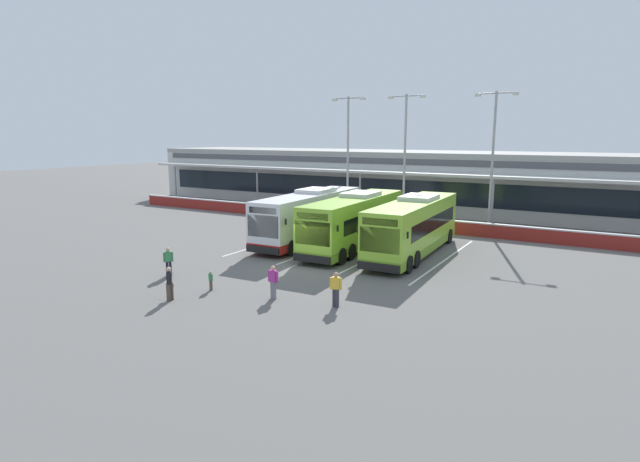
{
  "coord_description": "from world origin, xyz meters",
  "views": [
    {
      "loc": [
        15.12,
        -24.54,
        7.67
      ],
      "look_at": [
        -1.09,
        3.0,
        1.6
      ],
      "focal_mm": 28.39,
      "sensor_mm": 36.0,
      "label": 1
    }
  ],
  "objects_px": {
    "coach_bus_centre": "(414,227)",
    "pedestrian_with_handbag": "(170,283)",
    "coach_bus_left_centre": "(355,222)",
    "lamp_post_centre": "(405,152)",
    "pedestrian_child": "(211,280)",
    "pedestrian_in_dark_coat": "(168,261)",
    "coach_bus_leftmost": "(310,217)",
    "pedestrian_near_bin": "(273,281)",
    "lamp_post_east": "(493,153)",
    "lamp_post_west": "(348,151)",
    "pedestrian_approaching_bus": "(336,288)"
  },
  "relations": [
    {
      "from": "coach_bus_left_centre",
      "to": "pedestrian_in_dark_coat",
      "type": "height_order",
      "value": "coach_bus_left_centre"
    },
    {
      "from": "coach_bus_leftmost",
      "to": "pedestrian_in_dark_coat",
      "type": "relative_size",
      "value": 7.56
    },
    {
      "from": "pedestrian_child",
      "to": "lamp_post_east",
      "type": "height_order",
      "value": "lamp_post_east"
    },
    {
      "from": "pedestrian_in_dark_coat",
      "to": "coach_bus_leftmost",
      "type": "bearing_deg",
      "value": 81.82
    },
    {
      "from": "coach_bus_left_centre",
      "to": "pedestrian_child",
      "type": "distance_m",
      "value": 12.58
    },
    {
      "from": "coach_bus_leftmost",
      "to": "pedestrian_child",
      "type": "relative_size",
      "value": 12.19
    },
    {
      "from": "pedestrian_near_bin",
      "to": "lamp_post_west",
      "type": "distance_m",
      "value": 23.67
    },
    {
      "from": "pedestrian_with_handbag",
      "to": "pedestrian_child",
      "type": "distance_m",
      "value": 2.25
    },
    {
      "from": "coach_bus_left_centre",
      "to": "pedestrian_with_handbag",
      "type": "xyz_separation_m",
      "value": [
        -2.43,
        -14.53,
        -0.93
      ]
    },
    {
      "from": "coach_bus_left_centre",
      "to": "pedestrian_with_handbag",
      "type": "height_order",
      "value": "coach_bus_left_centre"
    },
    {
      "from": "coach_bus_left_centre",
      "to": "lamp_post_centre",
      "type": "bearing_deg",
      "value": 92.19
    },
    {
      "from": "pedestrian_near_bin",
      "to": "pedestrian_in_dark_coat",
      "type": "bearing_deg",
      "value": 177.97
    },
    {
      "from": "coach_bus_leftmost",
      "to": "lamp_post_east",
      "type": "distance_m",
      "value": 15.49
    },
    {
      "from": "pedestrian_child",
      "to": "lamp_post_west",
      "type": "height_order",
      "value": "lamp_post_west"
    },
    {
      "from": "pedestrian_near_bin",
      "to": "lamp_post_centre",
      "type": "height_order",
      "value": "lamp_post_centre"
    },
    {
      "from": "coach_bus_centre",
      "to": "pedestrian_in_dark_coat",
      "type": "height_order",
      "value": "coach_bus_centre"
    },
    {
      "from": "pedestrian_near_bin",
      "to": "pedestrian_approaching_bus",
      "type": "bearing_deg",
      "value": 8.88
    },
    {
      "from": "lamp_post_centre",
      "to": "coach_bus_centre",
      "type": "bearing_deg",
      "value": -65.21
    },
    {
      "from": "coach_bus_centre",
      "to": "pedestrian_in_dark_coat",
      "type": "bearing_deg",
      "value": -129.61
    },
    {
      "from": "pedestrian_in_dark_coat",
      "to": "pedestrian_near_bin",
      "type": "distance_m",
      "value": 7.26
    },
    {
      "from": "coach_bus_centre",
      "to": "lamp_post_east",
      "type": "distance_m",
      "value": 11.84
    },
    {
      "from": "lamp_post_west",
      "to": "lamp_post_east",
      "type": "height_order",
      "value": "same"
    },
    {
      "from": "pedestrian_near_bin",
      "to": "pedestrian_approaching_bus",
      "type": "height_order",
      "value": "same"
    },
    {
      "from": "coach_bus_leftmost",
      "to": "pedestrian_in_dark_coat",
      "type": "bearing_deg",
      "value": -98.18
    },
    {
      "from": "pedestrian_in_dark_coat",
      "to": "pedestrian_child",
      "type": "xyz_separation_m",
      "value": [
        3.77,
        -0.76,
        -0.33
      ]
    },
    {
      "from": "coach_bus_left_centre",
      "to": "lamp_post_centre",
      "type": "height_order",
      "value": "lamp_post_centre"
    },
    {
      "from": "coach_bus_left_centre",
      "to": "lamp_post_east",
      "type": "relative_size",
      "value": 1.11
    },
    {
      "from": "lamp_post_centre",
      "to": "lamp_post_west",
      "type": "bearing_deg",
      "value": -179.05
    },
    {
      "from": "pedestrian_with_handbag",
      "to": "pedestrian_child",
      "type": "relative_size",
      "value": 1.61
    },
    {
      "from": "pedestrian_in_dark_coat",
      "to": "lamp_post_east",
      "type": "relative_size",
      "value": 0.15
    },
    {
      "from": "coach_bus_leftmost",
      "to": "coach_bus_centre",
      "type": "relative_size",
      "value": 1.0
    },
    {
      "from": "pedestrian_approaching_bus",
      "to": "lamp_post_west",
      "type": "distance_m",
      "value": 24.4
    },
    {
      "from": "coach_bus_centre",
      "to": "pedestrian_near_bin",
      "type": "xyz_separation_m",
      "value": [
        -2.52,
        -12.07,
        -0.91
      ]
    },
    {
      "from": "coach_bus_leftmost",
      "to": "lamp_post_east",
      "type": "xyz_separation_m",
      "value": [
        10.5,
        10.45,
        4.5
      ]
    },
    {
      "from": "coach_bus_leftmost",
      "to": "coach_bus_left_centre",
      "type": "relative_size",
      "value": 1.0
    },
    {
      "from": "pedestrian_with_handbag",
      "to": "lamp_post_centre",
      "type": "distance_m",
      "value": 25.25
    },
    {
      "from": "pedestrian_child",
      "to": "pedestrian_approaching_bus",
      "type": "height_order",
      "value": "pedestrian_approaching_bus"
    },
    {
      "from": "coach_bus_left_centre",
      "to": "lamp_post_centre",
      "type": "xyz_separation_m",
      "value": [
        -0.38,
        10.04,
        4.5
      ]
    },
    {
      "from": "coach_bus_centre",
      "to": "pedestrian_with_handbag",
      "type": "distance_m",
      "value": 16.15
    },
    {
      "from": "pedestrian_in_dark_coat",
      "to": "pedestrian_near_bin",
      "type": "bearing_deg",
      "value": -2.03
    },
    {
      "from": "pedestrian_in_dark_coat",
      "to": "lamp_post_centre",
      "type": "distance_m",
      "value": 22.93
    },
    {
      "from": "coach_bus_centre",
      "to": "lamp_post_east",
      "type": "bearing_deg",
      "value": 77.04
    },
    {
      "from": "coach_bus_left_centre",
      "to": "pedestrian_near_bin",
      "type": "height_order",
      "value": "coach_bus_left_centre"
    },
    {
      "from": "pedestrian_approaching_bus",
      "to": "lamp_post_east",
      "type": "height_order",
      "value": "lamp_post_east"
    },
    {
      "from": "coach_bus_centre",
      "to": "lamp_post_west",
      "type": "xyz_separation_m",
      "value": [
        -9.9,
        9.76,
        4.5
      ]
    },
    {
      "from": "pedestrian_in_dark_coat",
      "to": "pedestrian_with_handbag",
      "type": "bearing_deg",
      "value": -42.44
    },
    {
      "from": "pedestrian_with_handbag",
      "to": "pedestrian_near_bin",
      "type": "bearing_deg",
      "value": 33.05
    },
    {
      "from": "coach_bus_leftmost",
      "to": "lamp_post_centre",
      "type": "distance_m",
      "value": 11.19
    },
    {
      "from": "pedestrian_in_dark_coat",
      "to": "pedestrian_child",
      "type": "distance_m",
      "value": 3.86
    },
    {
      "from": "coach_bus_centre",
      "to": "lamp_post_centre",
      "type": "height_order",
      "value": "lamp_post_centre"
    }
  ]
}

